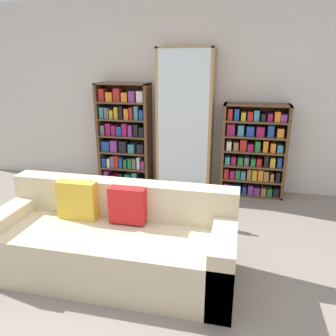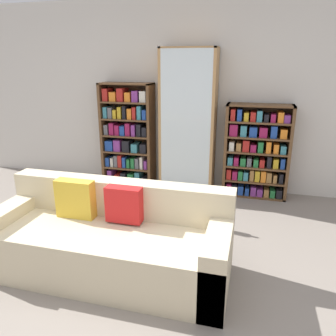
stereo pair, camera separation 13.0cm
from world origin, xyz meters
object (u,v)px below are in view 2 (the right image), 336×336
Objects in this scene: bookshelf_left at (128,136)px; wine_bottle at (216,216)px; display_cabinet at (188,123)px; bookshelf_right at (256,153)px; couch at (110,242)px.

bookshelf_left is 3.91× the size of wine_bottle.
display_cabinet is 1.56× the size of bookshelf_right.
display_cabinet is at bearing 83.21° from couch.
bookshelf_right is (1.91, 0.00, -0.13)m from bookshelf_left.
display_cabinet is 5.11× the size of wine_bottle.
couch is 2.35m from bookshelf_left.
couch is 1.64× the size of bookshelf_right.
bookshelf_right is at bearing 0.89° from display_cabinet.
couch is 1.35m from wine_bottle.
bookshelf_left is at bearing -180.00° from bookshelf_right.
wine_bottle is at bearing 51.49° from couch.
bookshelf_right is (1.23, 2.20, 0.34)m from couch.
display_cabinet is at bearing -0.92° from bookshelf_left.
bookshelf_left is 0.76× the size of display_cabinet.
display_cabinet is at bearing -179.11° from bookshelf_right.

